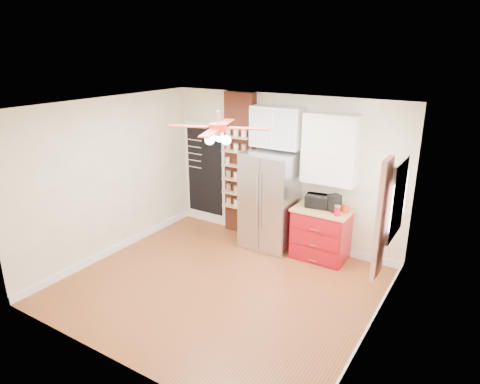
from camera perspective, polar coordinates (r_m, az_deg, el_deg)
The scene contains 21 objects.
floor at distance 6.67m, azimuth -2.59°, elevation -12.39°, with size 4.50×4.50×0.00m, color brown.
ceiling at distance 5.76m, azimuth -2.99°, elevation 11.26°, with size 4.50×4.50×0.00m, color white.
wall_back at distance 7.73m, azimuth 5.69°, elevation 2.91°, with size 4.50×0.02×2.70m, color #EFE9C0.
wall_front at distance 4.72m, azimuth -16.86°, elevation -8.51°, with size 4.50×0.02×2.70m, color #EFE9C0.
wall_left at distance 7.54m, azimuth -17.00°, elevation 1.75°, with size 0.02×4.00×2.70m, color #EFE9C0.
wall_right at distance 5.23m, azimuth 18.06°, elevation -5.89°, with size 0.02×4.00×2.70m, color #EFE9C0.
chalkboard at distance 8.63m, azimuth -4.63°, elevation 2.89°, with size 0.95×0.05×1.95m.
brick_pillar at distance 8.06m, azimuth 0.01°, elevation 3.66°, with size 0.60×0.16×2.70m, color brown.
fridge at distance 7.58m, azimuth 3.98°, elevation -1.13°, with size 0.90×0.70×1.75m, color silver.
upper_glass_cabinet at distance 7.42m, azimuth 4.93°, elevation 8.61°, with size 0.90×0.35×0.70m, color white.
red_cabinet at distance 7.41m, azimuth 10.74°, elevation -5.43°, with size 0.94×0.64×0.90m.
upper_shelf_unit at distance 7.12m, azimuth 11.94°, elevation 5.57°, with size 0.90×0.30×1.15m, color white.
window at distance 5.99m, azimuth 20.26°, elevation -0.94°, with size 0.04×0.75×1.05m, color white.
curtain at distance 5.52m, azimuth 18.39°, elevation -3.47°, with size 0.06×0.40×1.55m, color red.
ceiling_fan at distance 5.80m, azimuth -2.94°, elevation 8.56°, with size 1.40×1.40×0.44m.
toaster_oven at distance 7.27m, azimuth 10.27°, elevation -1.19°, with size 0.39×0.26×0.21m, color black.
coffee_maker at distance 7.14m, azimuth 12.48°, elevation -1.44°, with size 0.16×0.18×0.28m, color black.
canister_left at distance 6.98m, azimuth 12.84°, elevation -2.48°, with size 0.10×0.10×0.15m, color #AF091D.
canister_right at distance 7.15m, azimuth 13.87°, elevation -2.07°, with size 0.10×0.10×0.15m, color #C5370A.
pantry_jar_oats at distance 8.01m, azimuth -1.68°, elevation 4.17°, with size 0.08×0.08×0.12m, color beige.
pantry_jar_beans at distance 7.87m, azimuth 0.15°, elevation 3.95°, with size 0.10×0.10×0.13m, color olive.
Camera 1 is at (3.27, -4.68, 3.45)m, focal length 32.00 mm.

